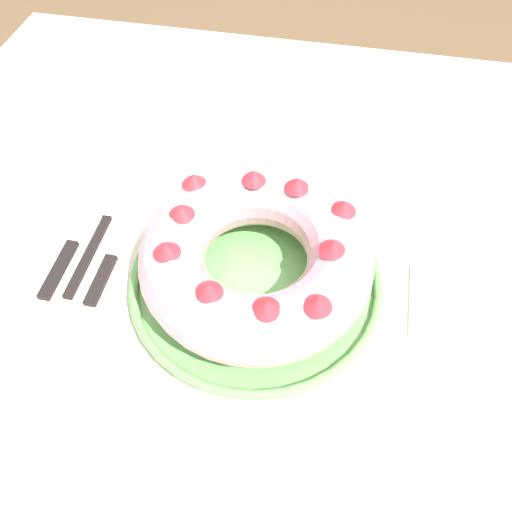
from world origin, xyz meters
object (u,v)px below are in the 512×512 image
Objects in this scene: serving_dish at (256,280)px; napkin at (471,307)px; fork at (100,232)px; bundt_cake at (256,255)px; serving_knife at (72,245)px; cake_knife at (111,258)px.

serving_dish reaches higher than napkin.
bundt_cake is at bearing -6.72° from fork.
serving_knife is 0.54m from napkin.
napkin is (0.51, -0.03, -0.00)m from fork.
bundt_cake reaches higher than cake_knife.
serving_dish is 1.66× the size of fork.
serving_knife reaches higher than napkin.
fork is 0.93× the size of serving_knife.
cake_knife is 1.14× the size of napkin.
cake_knife is (0.06, -0.01, 0.00)m from serving_knife.
serving_dish is 0.26m from serving_knife.
fork is 0.51m from napkin.
serving_dish is at bearing 2.38° from serving_knife.
bundt_cake is 1.35× the size of serving_knife.
cake_knife is at bearing -5.86° from serving_knife.
napkin is at bearing 3.87° from bundt_cake.
bundt_cake is 1.62× the size of cake_knife.
serving_dish is 2.12× the size of napkin.
serving_knife is at bearing 176.97° from bundt_cake.
cake_knife is (0.03, -0.04, -0.00)m from fork.
bundt_cake is 1.45× the size of fork.
bundt_cake reaches higher than serving_knife.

